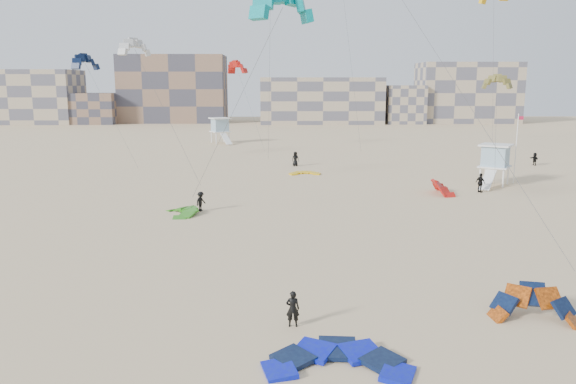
{
  "coord_description": "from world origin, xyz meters",
  "views": [
    {
      "loc": [
        -1.2,
        -22.35,
        10.41
      ],
      "look_at": [
        -0.76,
        6.0,
        4.93
      ],
      "focal_mm": 35.0,
      "sensor_mm": 36.0,
      "label": 1
    }
  ],
  "objects_px": {
    "kitesurfer_main": "(293,309)",
    "lifeguard_tower_near": "(495,165)",
    "kite_ground_orange": "(533,319)",
    "kite_ground_blue": "(338,366)"
  },
  "relations": [
    {
      "from": "kite_ground_orange",
      "to": "lifeguard_tower_near",
      "type": "height_order",
      "value": "lifeguard_tower_near"
    },
    {
      "from": "kite_ground_blue",
      "to": "kite_ground_orange",
      "type": "relative_size",
      "value": 1.41
    },
    {
      "from": "kitesurfer_main",
      "to": "lifeguard_tower_near",
      "type": "height_order",
      "value": "lifeguard_tower_near"
    },
    {
      "from": "kite_ground_orange",
      "to": "lifeguard_tower_near",
      "type": "xyz_separation_m",
      "value": [
        11.04,
        33.94,
        2.11
      ]
    },
    {
      "from": "lifeguard_tower_near",
      "to": "kitesurfer_main",
      "type": "bearing_deg",
      "value": -89.25
    },
    {
      "from": "kite_ground_blue",
      "to": "kite_ground_orange",
      "type": "xyz_separation_m",
      "value": [
        9.23,
        4.12,
        0.0
      ]
    },
    {
      "from": "kite_ground_blue",
      "to": "kite_ground_orange",
      "type": "height_order",
      "value": "kite_ground_orange"
    },
    {
      "from": "kite_ground_blue",
      "to": "lifeguard_tower_near",
      "type": "height_order",
      "value": "lifeguard_tower_near"
    },
    {
      "from": "kitesurfer_main",
      "to": "lifeguard_tower_near",
      "type": "relative_size",
      "value": 0.25
    },
    {
      "from": "kite_ground_blue",
      "to": "lifeguard_tower_near",
      "type": "xyz_separation_m",
      "value": [
        20.27,
        38.06,
        2.11
      ]
    }
  ]
}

